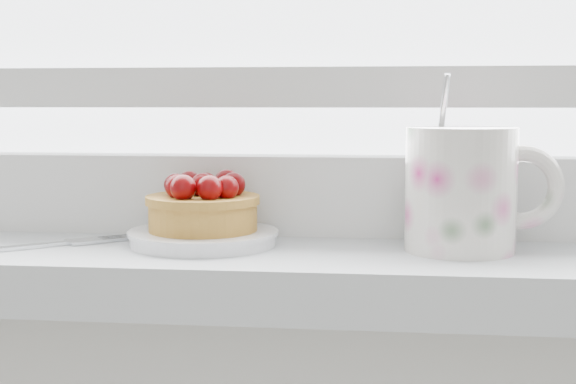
# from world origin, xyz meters

# --- Properties ---
(saucer) EXTENTS (0.12, 0.12, 0.01)m
(saucer) POSITION_xyz_m (-0.07, 1.90, 0.95)
(saucer) COLOR white
(saucer) RESTS_ON windowsill
(raspberry_tart) EXTENTS (0.09, 0.09, 0.05)m
(raspberry_tart) POSITION_xyz_m (-0.07, 1.90, 0.97)
(raspberry_tart) COLOR #966520
(raspberry_tart) RESTS_ON saucer
(floral_mug) EXTENTS (0.13, 0.09, 0.14)m
(floral_mug) POSITION_xyz_m (0.14, 1.90, 0.99)
(floral_mug) COLOR silver
(floral_mug) RESTS_ON windowsill
(fork) EXTENTS (0.15, 0.13, 0.00)m
(fork) POSITION_xyz_m (-0.21, 1.86, 0.94)
(fork) COLOR silver
(fork) RESTS_ON windowsill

